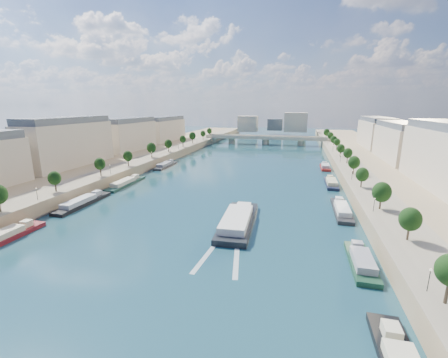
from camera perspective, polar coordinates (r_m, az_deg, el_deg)
The scene contains 17 objects.
ground at distance 153.58m, azimuth 2.40°, elevation 0.51°, with size 700.00×700.00×0.00m, color #0D363A.
quay_left at distance 181.49m, azimuth -20.47°, elevation 2.53°, with size 44.00×520.00×5.00m, color #9E8460.
quay_right at distance 155.76m, azimuth 29.32°, elevation -0.16°, with size 44.00×520.00×5.00m, color #9E8460.
pave_left at distance 173.02m, azimuth -16.43°, elevation 3.18°, with size 14.00×520.00×0.10m, color gray.
pave_right at distance 151.88m, azimuth 23.98°, elevation 1.10°, with size 14.00×520.00×0.10m, color gray.
trees_left at distance 172.86m, azimuth -15.64°, elevation 5.05°, with size 4.80×268.80×8.26m.
trees_right at distance 160.28m, azimuth 22.89°, elevation 3.81°, with size 4.80×268.80×8.26m.
lamps_left at distance 161.82m, azimuth -16.89°, elevation 3.42°, with size 0.36×200.36×4.28m.
lamps_right at distance 155.48m, azimuth 22.15°, elevation 2.58°, with size 0.36×200.36×4.28m.
buildings_left at distance 196.70m, azimuth -22.00°, elevation 7.33°, with size 16.00×226.00×23.20m.
buildings_right at distance 168.66m, azimuth 33.12°, elevation 5.15°, with size 16.00×226.00×23.20m.
skyline at distance 367.45m, azimuth 10.04°, elevation 10.44°, with size 79.00×42.00×22.00m.
bridge at distance 281.17m, azimuth 7.94°, elevation 7.56°, with size 112.00×12.00×8.15m.
tour_barge at distance 92.07m, azimuth 2.62°, elevation -7.96°, with size 10.79×32.54×4.36m.
wake at distance 77.93m, azimuth 0.12°, elevation -13.23°, with size 10.75×26.02×0.04m.
moored_barges_left at distance 124.03m, azimuth -24.30°, elevation -3.62°, with size 5.00×156.22×3.60m.
moored_barges_right at distance 107.75m, azimuth 21.61°, elevation -5.91°, with size 5.00×163.00×3.60m.
Camera 1 is at (30.13, -46.34, 35.57)m, focal length 24.00 mm.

